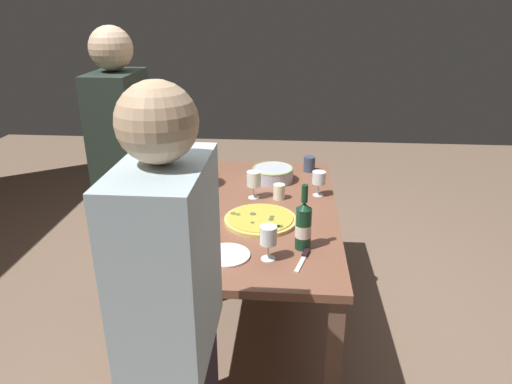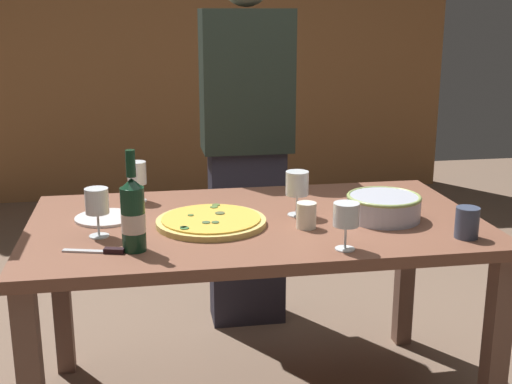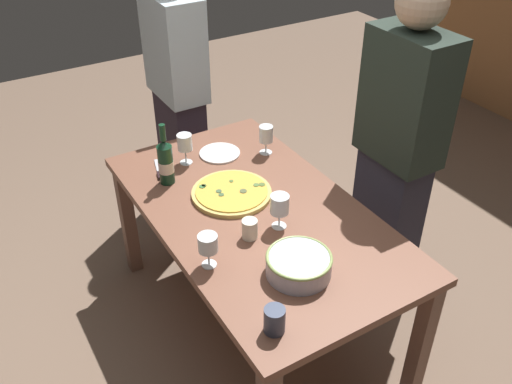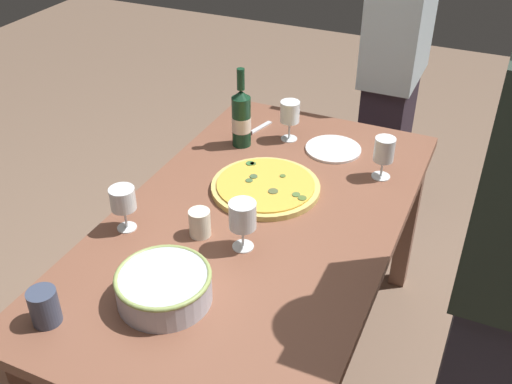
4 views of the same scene
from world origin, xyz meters
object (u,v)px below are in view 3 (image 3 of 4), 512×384
wine_glass_far_right (208,245)px  side_plate (220,153)px  cup_amber (250,229)px  wine_bottle (166,161)px  pizza (232,193)px  wine_glass_near_pizza (280,205)px  person_guest_left (178,91)px  serving_bowl (299,264)px  wine_glass_by_bottle (185,144)px  pizza_knife (159,172)px  dining_table (256,226)px  wine_glass_far_left (266,135)px  cup_ceramic (275,320)px  person_host (397,151)px

wine_glass_far_right → side_plate: bearing=149.2°
cup_amber → wine_bottle: bearing=-167.4°
wine_glass_far_right → pizza: bearing=140.5°
pizza → side_plate: size_ratio=1.77×
wine_glass_near_pizza → person_guest_left: 1.36m
wine_bottle → pizza: bearing=39.7°
pizza → serving_bowl: bearing=-3.4°
wine_bottle → wine_glass_by_bottle: wine_bottle is taller
pizza_knife → person_guest_left: (-0.68, 0.42, 0.08)m
dining_table → serving_bowl: (0.45, -0.07, 0.14)m
pizza_knife → wine_glass_far_right: bearing=-7.5°
wine_glass_near_pizza → side_plate: (-0.69, 0.07, -0.11)m
pizza → wine_glass_far_left: wine_glass_far_left is taller
wine_glass_by_bottle → wine_glass_far_left: size_ratio=1.04×
person_guest_left → wine_glass_near_pizza: bearing=1.9°
wine_glass_near_pizza → wine_glass_far_left: 0.64m
cup_ceramic → side_plate: (-1.18, 0.41, -0.05)m
wine_bottle → serving_bowl: bearing=11.7°
pizza → pizza_knife: bearing=-148.5°
side_plate → person_guest_left: (-0.67, 0.07, 0.08)m
serving_bowl → wine_glass_near_pizza: 0.32m
cup_amber → wine_glass_far_left: bearing=142.6°
dining_table → person_host: size_ratio=0.93×
wine_glass_by_bottle → pizza_knife: size_ratio=0.85×
person_guest_left → dining_table: bearing=0.0°
wine_glass_by_bottle → person_host: 1.07m
dining_table → cup_amber: (0.15, -0.12, 0.14)m
dining_table → wine_glass_far_right: 0.46m
wine_bottle → wine_glass_far_left: size_ratio=2.01×
cup_amber → pizza_knife: (-0.68, -0.13, -0.04)m
cup_ceramic → pizza: bearing=161.2°
person_host → wine_glass_far_left: bearing=-41.5°
pizza → side_plate: 0.39m
dining_table → wine_glass_near_pizza: (0.15, 0.03, 0.21)m
wine_glass_far_right → person_guest_left: 1.51m
serving_bowl → wine_glass_near_pizza: size_ratio=1.62×
wine_bottle → wine_glass_near_pizza: bearing=25.7°
wine_glass_by_bottle → wine_glass_far_left: wine_glass_by_bottle is taller
cup_amber → dining_table: bearing=141.1°
pizza_knife → wine_bottle: bearing=2.3°
cup_ceramic → dining_table: bearing=154.1°
pizza → wine_glass_near_pizza: wine_glass_near_pizza is taller
wine_glass_near_pizza → cup_ceramic: (0.49, -0.34, -0.06)m
wine_bottle → wine_glass_far_left: 0.57m
pizza → wine_glass_far_right: 0.51m
pizza → dining_table: bearing=12.6°
side_plate → pizza_knife: 0.35m
wine_glass_far_right → person_guest_left: size_ratio=0.09×
wine_bottle → cup_ceramic: bearing=-3.2°
serving_bowl → pizza_knife: 0.99m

